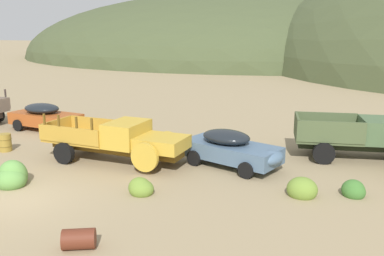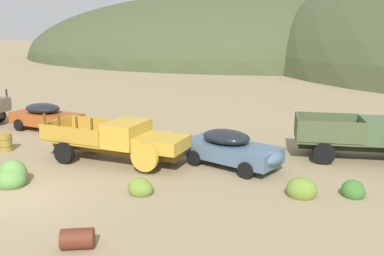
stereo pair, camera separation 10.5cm
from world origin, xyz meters
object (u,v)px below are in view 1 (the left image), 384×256
Objects in this scene: oil_drum_spare at (79,239)px; oil_drum_by_truck at (5,142)px; car_chalk_blue at (233,149)px; truck_weathered_green at (372,138)px; truck_faded_yellow at (124,141)px; car_oxide_orange at (47,117)px.

oil_drum_by_truck is at bearing 143.07° from oil_drum_spare.
oil_drum_by_truck is (-11.01, -1.52, -0.39)m from car_chalk_blue.
oil_drum_spare is (-7.69, -11.44, -0.73)m from truck_weathered_green.
truck_faded_yellow reaches higher than oil_drum_by_truck.
car_oxide_orange is 8.14m from truck_faded_yellow.
truck_weathered_green reaches higher than oil_drum_by_truck.
oil_drum_spare is (-2.11, -8.20, -0.53)m from car_chalk_blue.
truck_weathered_green reaches higher than car_oxide_orange.
truck_weathered_green is 17.27m from oil_drum_by_truck.
truck_faded_yellow is at bearing -21.75° from car_oxide_orange.
oil_drum_spare is at bearing -36.93° from oil_drum_by_truck.
oil_drum_spare is at bearing -67.70° from truck_faded_yellow.
truck_faded_yellow is 1.40× the size of car_chalk_blue.
truck_faded_yellow is 11.12m from truck_weathered_green.
oil_drum_by_truck is at bearing -173.97° from truck_faded_yellow.
car_oxide_orange is 0.75× the size of truck_weathered_green.
car_oxide_orange is 12.13m from car_chalk_blue.
truck_faded_yellow reaches higher than oil_drum_spare.
car_chalk_blue is at bearing 7.84° from oil_drum_by_truck.
truck_weathered_green is at bearing 56.07° from oil_drum_spare.
car_oxide_orange is 17.43m from truck_weathered_green.
oil_drum_by_truck is (-16.59, -4.75, -0.59)m from truck_weathered_green.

